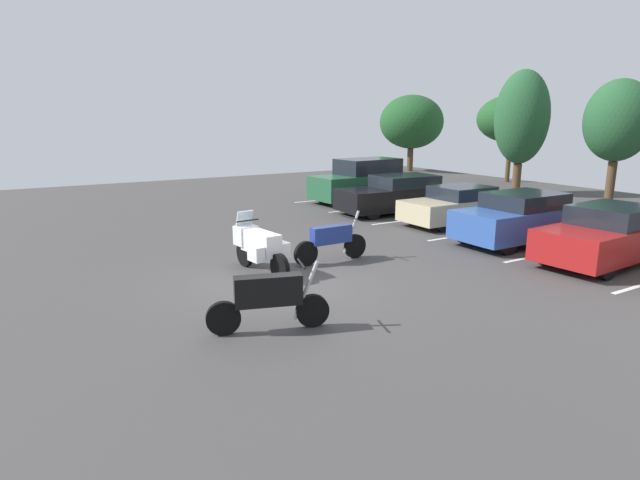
% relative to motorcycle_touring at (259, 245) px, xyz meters
% --- Properties ---
extents(ground, '(44.00, 44.00, 0.10)m').
position_rel_motorcycle_touring_xyz_m(ground, '(1.06, 0.19, -0.75)').
color(ground, '#423F3F').
extents(motorcycle_touring, '(2.33, 1.00, 1.47)m').
position_rel_motorcycle_touring_xyz_m(motorcycle_touring, '(0.00, 0.00, 0.00)').
color(motorcycle_touring, black).
rests_on(motorcycle_touring, ground).
extents(motorcycle_second, '(0.87, 2.16, 1.25)m').
position_rel_motorcycle_touring_xyz_m(motorcycle_second, '(3.42, -1.36, -0.08)').
color(motorcycle_second, black).
rests_on(motorcycle_second, ground).
extents(motorcycle_third, '(0.62, 2.22, 1.31)m').
position_rel_motorcycle_touring_xyz_m(motorcycle_third, '(0.08, 2.07, -0.12)').
color(motorcycle_third, black).
rests_on(motorcycle_third, ground).
extents(parking_stripes, '(17.75, 5.05, 0.01)m').
position_rel_motorcycle_touring_xyz_m(parking_stripes, '(-0.42, 8.47, -0.70)').
color(parking_stripes, silver).
rests_on(parking_stripes, ground).
extents(car_green, '(2.20, 4.81, 1.93)m').
position_rel_motorcycle_touring_xyz_m(car_green, '(-7.98, 8.81, 0.24)').
color(car_green, '#235638').
rests_on(car_green, ground).
extents(car_black, '(2.27, 4.88, 1.51)m').
position_rel_motorcycle_touring_xyz_m(car_black, '(-4.83, 8.30, 0.03)').
color(car_black, black).
rests_on(car_black, ground).
extents(car_champagne, '(1.78, 4.39, 1.36)m').
position_rel_motorcycle_touring_xyz_m(car_champagne, '(-1.92, 8.77, -0.04)').
color(car_champagne, '#C1B289').
rests_on(car_champagne, ground).
extents(car_blue, '(1.89, 4.25, 1.54)m').
position_rel_motorcycle_touring_xyz_m(car_blue, '(1.19, 8.17, 0.07)').
color(car_blue, '#2D519E').
rests_on(car_blue, ground).
extents(car_red, '(2.09, 4.58, 1.51)m').
position_rel_motorcycle_touring_xyz_m(car_red, '(3.88, 8.33, 0.03)').
color(car_red, maroon).
rests_on(car_red, ground).
extents(tree_far_right, '(3.99, 3.99, 5.07)m').
position_rel_motorcycle_touring_xyz_m(tree_far_right, '(-9.60, 20.59, 2.98)').
color(tree_far_right, '#4C3823').
rests_on(tree_far_right, ground).
extents(tree_far_left, '(4.47, 4.47, 5.33)m').
position_rel_motorcycle_touring_xyz_m(tree_far_left, '(-17.65, 19.89, 2.75)').
color(tree_far_left, '#4C3823').
rests_on(tree_far_left, ground).
extents(tree_center, '(2.72, 2.72, 5.34)m').
position_rel_motorcycle_touring_xyz_m(tree_center, '(-1.32, 17.10, 2.91)').
color(tree_center, '#4C3823').
rests_on(tree_center, ground).
extents(tree_center_left, '(2.58, 2.58, 6.01)m').
position_rel_motorcycle_touring_xyz_m(tree_center_left, '(-5.76, 16.60, 3.05)').
color(tree_center_left, '#4C3823').
rests_on(tree_center_left, ground).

